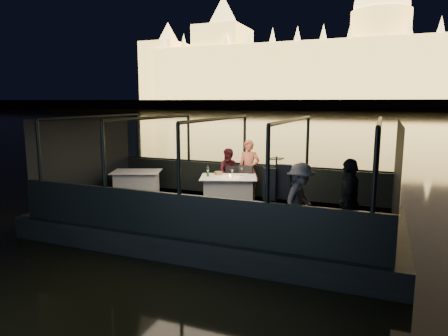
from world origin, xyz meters
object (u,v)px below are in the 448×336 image
at_px(coat_stand, 276,194).
at_px(person_man_maroon, 230,171).
at_px(passenger_dark, 349,202).
at_px(passenger_stripe, 300,197).
at_px(dining_table_central, 229,191).
at_px(wine_bottle, 208,171).
at_px(dining_table_aft, 137,183).
at_px(chair_port_left, 231,183).
at_px(chair_port_right, 243,186).
at_px(person_woman_coral, 249,173).

distance_m(coat_stand, person_man_maroon, 3.56).
bearing_deg(passenger_dark, person_man_maroon, -126.76).
height_order(passenger_stripe, passenger_dark, passenger_dark).
height_order(dining_table_central, wine_bottle, wine_bottle).
relative_size(dining_table_aft, coat_stand, 0.83).
bearing_deg(dining_table_central, chair_port_left, 106.59).
relative_size(person_man_maroon, wine_bottle, 4.69).
bearing_deg(coat_stand, chair_port_right, 121.69).
bearing_deg(chair_port_right, dining_table_central, -103.88).
bearing_deg(dining_table_aft, dining_table_central, -0.57).
xyz_separation_m(chair_port_left, coat_stand, (1.99, -2.71, 0.45)).
distance_m(dining_table_central, person_man_maroon, 0.98).
bearing_deg(chair_port_left, person_woman_coral, -3.75).
bearing_deg(passenger_dark, passenger_stripe, -90.71).
bearing_deg(passenger_stripe, dining_table_central, 60.71).
distance_m(dining_table_aft, chair_port_right, 3.14).
relative_size(chair_port_right, wine_bottle, 3.23).
bearing_deg(person_man_maroon, wine_bottle, -118.14).
height_order(person_woman_coral, passenger_stripe, passenger_stripe).
height_order(dining_table_central, person_woman_coral, person_woman_coral).
bearing_deg(passenger_dark, chair_port_left, -125.82).
relative_size(dining_table_aft, passenger_dark, 0.81).
height_order(dining_table_central, passenger_dark, passenger_dark).
bearing_deg(dining_table_aft, chair_port_right, 8.24).
bearing_deg(wine_bottle, dining_table_aft, 175.72).
relative_size(dining_table_central, passenger_dark, 0.86).
relative_size(person_woman_coral, passenger_dark, 0.99).
relative_size(coat_stand, person_man_maroon, 1.18).
distance_m(chair_port_left, coat_stand, 3.40).
bearing_deg(chair_port_right, wine_bottle, -128.02).
distance_m(person_man_maroon, wine_bottle, 1.04).
xyz_separation_m(dining_table_central, chair_port_right, (0.24, 0.48, 0.06)).
bearing_deg(person_woman_coral, passenger_dark, -48.27).
bearing_deg(wine_bottle, passenger_dark, -26.26).
bearing_deg(coat_stand, dining_table_aft, 156.20).
bearing_deg(passenger_dark, dining_table_central, -119.45).
height_order(passenger_dark, wine_bottle, passenger_dark).
xyz_separation_m(dining_table_central, person_man_maroon, (-0.30, 0.86, 0.36)).
distance_m(dining_table_central, dining_table_aft, 2.87).
distance_m(dining_table_central, chair_port_left, 0.72).
xyz_separation_m(chair_port_right, person_man_maroon, (-0.54, 0.38, 0.30)).
relative_size(chair_port_right, passenger_dark, 0.57).
bearing_deg(chair_port_right, person_man_maroon, 157.80).
xyz_separation_m(dining_table_aft, passenger_stripe, (5.11, -1.95, 0.47)).
bearing_deg(dining_table_central, coat_stand, -48.57).
bearing_deg(person_man_maroon, passenger_dark, -54.72).
relative_size(dining_table_aft, passenger_stripe, 0.89).
height_order(dining_table_central, coat_stand, coat_stand).
xyz_separation_m(passenger_stripe, wine_bottle, (-2.78, 1.78, 0.06)).
xyz_separation_m(dining_table_central, wine_bottle, (-0.53, -0.15, 0.53)).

